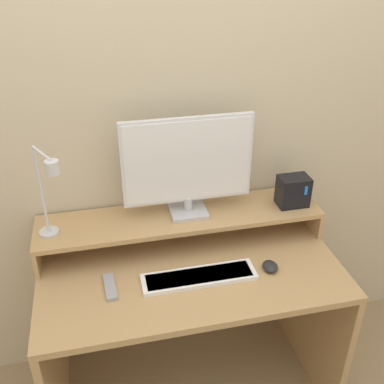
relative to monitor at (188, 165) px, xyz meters
The scene contains 9 objects.
wall_back 0.19m from the monitor, 102.71° to the left, with size 6.00×0.05×2.50m.
desk 0.64m from the monitor, 99.82° to the right, with size 1.26×0.66×0.77m.
monitor_shelf 0.26m from the monitor, 162.18° to the right, with size 1.26×0.27×0.14m.
monitor is the anchor object (origin of this frame).
desk_lamp 0.57m from the monitor, behind, with size 0.14×0.21×0.40m.
router_dock 0.51m from the monitor, ahead, with size 0.14×0.10×0.14m.
keyboard 0.47m from the monitor, 93.50° to the right, with size 0.47×0.12×0.02m.
mouse 0.55m from the monitor, 46.14° to the right, with size 0.06×0.08×0.03m.
remote_control 0.59m from the monitor, 144.72° to the right, with size 0.05×0.15×0.02m.
Camera 1 is at (-0.32, -1.11, 1.99)m, focal length 42.00 mm.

